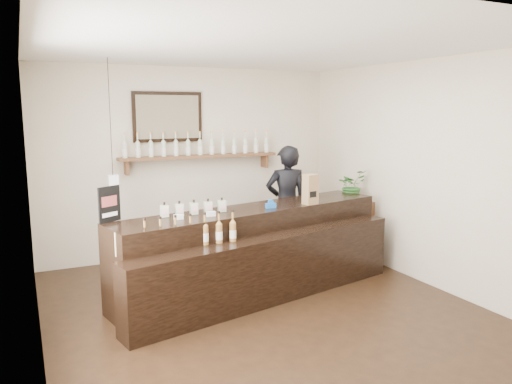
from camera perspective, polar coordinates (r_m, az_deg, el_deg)
The scene contains 10 objects.
ground at distance 5.64m, azimuth 0.98°, elevation -13.39°, with size 5.00×5.00×0.00m, color black.
room_shell at distance 5.22m, azimuth 1.04°, elevation 4.12°, with size 5.00×5.00×5.00m.
back_wall_decor at distance 7.37m, azimuth -8.25°, elevation 5.95°, with size 2.66×0.96×1.69m.
counter at distance 6.04m, azimuth 0.24°, elevation -7.04°, with size 3.67×1.70×1.18m.
promo_sign at distance 5.47m, azimuth -16.42°, elevation -1.35°, with size 0.25×0.15×0.38m.
paper_bag at distance 6.28m, azimuth 6.23°, elevation 0.30°, with size 0.19×0.16×0.38m.
tape_dispenser at distance 6.02m, azimuth 1.69°, elevation -1.45°, with size 0.13×0.05×0.11m.
side_cabinet at distance 7.48m, azimuth 10.72°, elevation -4.29°, with size 0.60×0.71×0.87m.
potted_plant at distance 7.35m, azimuth 10.88°, elevation 0.74°, with size 0.41×0.36×0.46m, color #316E2C.
shopkeeper at distance 7.20m, azimuth 3.51°, elevation -0.49°, with size 0.69×0.46×1.90m, color black.
Camera 1 is at (-2.31, -4.66, 2.18)m, focal length 35.00 mm.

